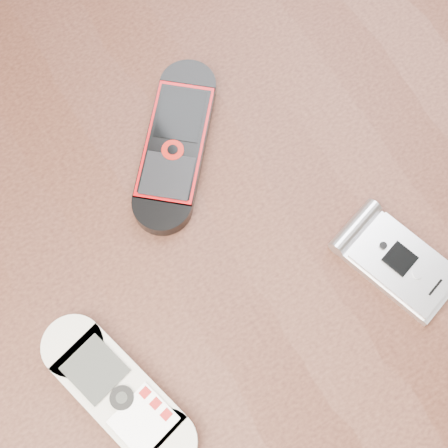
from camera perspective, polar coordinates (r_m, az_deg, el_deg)
ground at (r=1.24m, az=-0.20°, el=-11.91°), size 4.00×4.00×0.00m
table at (r=0.61m, az=-0.40°, el=-3.86°), size 1.20×0.80×0.75m
nokia_white at (r=0.48m, az=-9.63°, el=-15.00°), size 0.08×0.15×0.02m
nokia_black_red at (r=0.53m, az=-4.44°, el=7.32°), size 0.14×0.15×0.02m
motorola_razr at (r=0.51m, az=15.84°, el=-3.50°), size 0.08×0.11×0.02m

